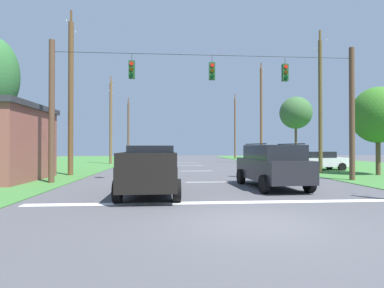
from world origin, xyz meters
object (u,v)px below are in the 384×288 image
at_px(utility_pole_near_left, 235,127).
at_px(utility_pole_distant_right, 111,120).
at_px(suv_black, 272,165).
at_px(utility_pole_mid_right, 320,104).
at_px(utility_pole_distant_left, 128,129).
at_px(pickup_truck, 150,170).
at_px(distant_car_crossing_white, 319,161).
at_px(overhead_signal_span, 208,106).
at_px(utility_pole_far_right, 261,113).
at_px(tree_roadside_far_right, 378,115).
at_px(tree_roadside_left, 296,113).
at_px(utility_pole_far_left, 71,97).

bearing_deg(utility_pole_near_left, utility_pole_distant_right, -141.96).
bearing_deg(suv_black, utility_pole_mid_right, 49.65).
xyz_separation_m(utility_pole_near_left, utility_pole_distant_right, (-16.91, -13.23, -0.15)).
bearing_deg(utility_pole_distant_left, pickup_truck, -80.95).
xyz_separation_m(distant_car_crossing_white, utility_pole_near_left, (-1.74, 23.63, 4.21)).
xyz_separation_m(pickup_truck, utility_pole_distant_right, (-5.75, 21.85, 3.88)).
relative_size(overhead_signal_span, suv_black, 3.42).
xyz_separation_m(pickup_truck, distant_car_crossing_white, (12.90, 11.45, -0.18)).
relative_size(overhead_signal_span, pickup_truck, 3.10).
bearing_deg(distant_car_crossing_white, overhead_signal_span, -143.59).
bearing_deg(utility_pole_mid_right, utility_pole_distant_right, 142.05).
bearing_deg(utility_pole_distant_left, suv_black, -71.79).
height_order(utility_pole_far_right, tree_roadside_far_right, utility_pole_far_right).
bearing_deg(utility_pole_distant_left, utility_pole_distant_right, -90.63).
bearing_deg(utility_pole_mid_right, utility_pole_near_left, 90.67).
relative_size(utility_pole_mid_right, utility_pole_near_left, 0.99).
distance_m(suv_black, tree_roadside_left, 22.26).
bearing_deg(utility_pole_far_right, utility_pole_distant_left, 141.06).
relative_size(utility_pole_far_right, tree_roadside_far_right, 1.95).
bearing_deg(pickup_truck, overhead_signal_span, 54.74).
bearing_deg(utility_pole_far_left, tree_roadside_far_right, -3.97).
distance_m(suv_black, utility_pole_far_left, 13.88).
xyz_separation_m(utility_pole_mid_right, tree_roadside_far_right, (3.19, -1.54, -0.93)).
xyz_separation_m(overhead_signal_span, pickup_truck, (-2.85, -4.04, -3.15)).
bearing_deg(suv_black, tree_roadside_left, 63.98).
height_order(utility_pole_distant_right, utility_pole_distant_left, utility_pole_distant_right).
xyz_separation_m(distant_car_crossing_white, tree_roadside_left, (2.15, 9.50, 4.96)).
distance_m(distant_car_crossing_white, utility_pole_distant_left, 30.31).
bearing_deg(utility_pole_far_right, utility_pole_distant_right, 178.96).
relative_size(distant_car_crossing_white, tree_roadside_far_right, 0.74).
bearing_deg(utility_pole_distant_left, utility_pole_far_left, -90.40).
relative_size(overhead_signal_span, tree_roadside_left, 2.21).
relative_size(overhead_signal_span, utility_pole_distant_left, 1.75).
xyz_separation_m(utility_pole_far_left, tree_roadside_far_right, (20.45, -1.42, -1.23)).
xyz_separation_m(overhead_signal_span, tree_roadside_left, (12.20, 16.91, 1.63)).
relative_size(utility_pole_mid_right, utility_pole_distant_left, 1.07).
xyz_separation_m(overhead_signal_span, utility_pole_near_left, (8.31, 31.04, 0.88)).
bearing_deg(utility_pole_near_left, utility_pole_distant_left, 179.77).
relative_size(utility_pole_far_right, utility_pole_distant_left, 1.20).
bearing_deg(utility_pole_distant_right, overhead_signal_span, -64.22).
relative_size(overhead_signal_span, utility_pole_far_right, 1.45).
height_order(distant_car_crossing_white, utility_pole_far_right, utility_pole_far_right).
bearing_deg(tree_roadside_left, suv_black, -116.02).
bearing_deg(utility_pole_mid_right, utility_pole_far_left, -179.58).
distance_m(suv_black, utility_pole_far_right, 21.48).
height_order(utility_pole_distant_left, tree_roadside_far_right, utility_pole_distant_left).
height_order(utility_pole_near_left, tree_roadside_left, utility_pole_near_left).
distance_m(pickup_truck, utility_pole_far_left, 10.98).
bearing_deg(suv_black, utility_pole_distant_right, 118.81).
bearing_deg(overhead_signal_span, utility_pole_mid_right, 26.93).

